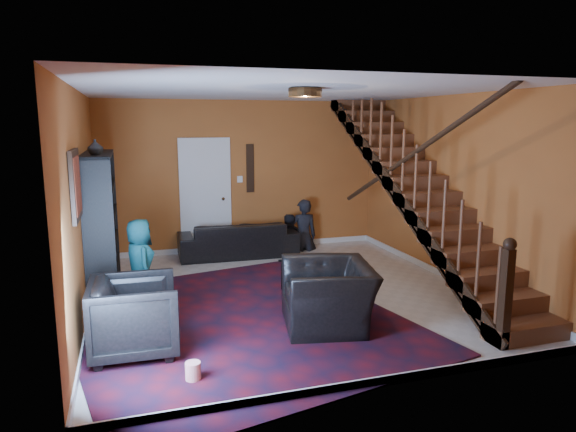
{
  "coord_description": "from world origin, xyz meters",
  "views": [
    {
      "loc": [
        -2.04,
        -6.65,
        2.39
      ],
      "look_at": [
        0.17,
        0.4,
        1.04
      ],
      "focal_mm": 32.0,
      "sensor_mm": 36.0,
      "label": 1
    }
  ],
  "objects_px": {
    "sofa": "(238,239)",
    "armchair_left": "(135,317)",
    "coffee_table": "(322,277)",
    "bookshelf": "(103,229)",
    "armchair_right": "(328,295)"
  },
  "relations": [
    {
      "from": "sofa",
      "to": "armchair_right",
      "type": "height_order",
      "value": "armchair_right"
    },
    {
      "from": "coffee_table",
      "to": "armchair_left",
      "type": "bearing_deg",
      "value": -154.38
    },
    {
      "from": "sofa",
      "to": "coffee_table",
      "type": "relative_size",
      "value": 1.74
    },
    {
      "from": "bookshelf",
      "to": "armchair_right",
      "type": "distance_m",
      "value": 3.21
    },
    {
      "from": "sofa",
      "to": "coffee_table",
      "type": "xyz_separation_m",
      "value": [
        0.71,
        -2.42,
        -0.08
      ]
    },
    {
      "from": "bookshelf",
      "to": "armchair_left",
      "type": "xyz_separation_m",
      "value": [
        0.35,
        -1.95,
        -0.56
      ]
    },
    {
      "from": "sofa",
      "to": "armchair_left",
      "type": "bearing_deg",
      "value": 64.95
    },
    {
      "from": "bookshelf",
      "to": "sofa",
      "type": "height_order",
      "value": "bookshelf"
    },
    {
      "from": "bookshelf",
      "to": "coffee_table",
      "type": "bearing_deg",
      "value": -13.81
    },
    {
      "from": "armchair_left",
      "to": "coffee_table",
      "type": "distance_m",
      "value": 2.85
    },
    {
      "from": "bookshelf",
      "to": "armchair_right",
      "type": "bearing_deg",
      "value": -35.79
    },
    {
      "from": "armchair_left",
      "to": "coffee_table",
      "type": "xyz_separation_m",
      "value": [
        2.57,
        1.23,
        -0.17
      ]
    },
    {
      "from": "sofa",
      "to": "coffee_table",
      "type": "height_order",
      "value": "sofa"
    },
    {
      "from": "sofa",
      "to": "armchair_left",
      "type": "distance_m",
      "value": 4.09
    },
    {
      "from": "sofa",
      "to": "bookshelf",
      "type": "bearing_deg",
      "value": 39.47
    }
  ]
}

